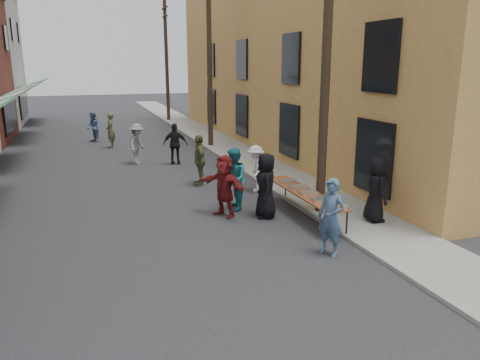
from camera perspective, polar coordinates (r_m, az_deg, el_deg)
ground at (r=9.98m, az=-4.27°, el=-11.76°), size 120.00×120.00×0.00m
sidewalk at (r=25.15m, az=-2.04°, el=4.28°), size 2.20×60.00×0.10m
building_ochre at (r=26.33m, az=11.81°, el=15.26°), size 10.00×28.00×10.00m
utility_pole_near at (r=13.40m, az=10.48°, el=14.54°), size 0.26×0.26×9.00m
utility_pole_mid at (r=24.58m, az=-3.74°, el=14.45°), size 0.26×0.26×9.00m
utility_pole_far at (r=36.29m, az=-8.94°, el=14.21°), size 0.26×0.26×9.00m
serving_table at (r=13.58m, az=7.76°, el=-1.55°), size 0.70×4.00×0.75m
catering_tray_sausage at (r=12.17m, az=11.25°, el=-3.17°), size 0.50×0.33×0.08m
catering_tray_foil_b at (r=12.71m, az=9.79°, el=-2.35°), size 0.50×0.33×0.08m
catering_tray_buns at (r=13.30m, az=8.35°, el=-1.55°), size 0.50×0.33×0.08m
catering_tray_foil_d at (r=13.90m, az=7.03°, el=-0.82°), size 0.50×0.33×0.08m
catering_tray_buns_end at (r=14.51m, az=5.83°, el=-0.15°), size 0.50×0.33×0.08m
condiment_jar_a at (r=11.81m, az=11.05°, el=-3.68°), size 0.07×0.07×0.08m
condiment_jar_b at (r=11.90m, az=10.81°, el=-3.55°), size 0.07×0.07×0.08m
condiment_jar_c at (r=11.98m, az=10.58°, el=-3.41°), size 0.07×0.07×0.08m
cup_stack at (r=12.06m, az=12.67°, el=-3.30°), size 0.08×0.08×0.12m
guest_front_a at (r=13.36m, az=3.17°, el=-0.69°), size 0.77×1.02×1.88m
guest_front_b at (r=10.93m, az=11.03°, el=-4.48°), size 0.70×0.79×1.82m
guest_front_c at (r=14.00m, az=-0.80°, el=0.07°), size 0.88×1.04×1.90m
guest_front_d at (r=16.11m, az=1.92°, el=1.40°), size 0.89×1.17×1.61m
guest_front_e at (r=16.97m, az=-4.96°, el=2.43°), size 0.53×1.11×1.85m
guest_queue_back at (r=13.47m, az=-1.92°, el=-0.69°), size 1.30×1.72×1.81m
server at (r=13.25m, az=16.22°, el=-1.13°), size 0.70×0.95×1.78m
passerby_left at (r=21.02m, az=-12.43°, el=4.32°), size 1.12×1.33×1.78m
passerby_mid at (r=20.63m, az=-7.89°, el=4.37°), size 1.14×0.77×1.80m
passerby_right at (r=25.32m, az=-15.51°, el=5.84°), size 0.48×0.70×1.84m
passerby_far at (r=27.49m, az=-17.42°, el=6.16°), size 0.91×1.00×1.69m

